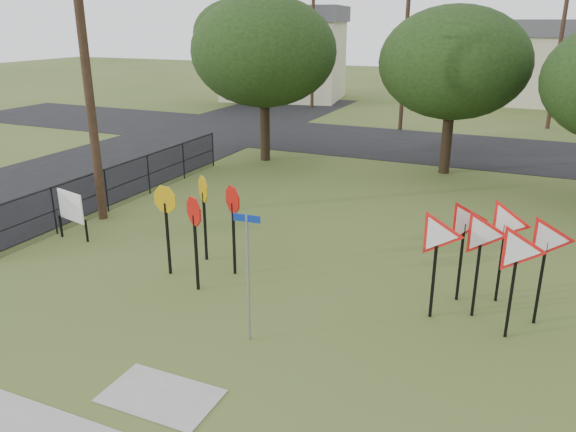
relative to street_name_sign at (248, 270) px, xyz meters
The scene contains 18 objects.
ground 1.67m from the street_name_sign, 166.28° to the left, with size 140.00×140.00×0.00m, color #3F531F.
street_left 16.22m from the street_name_sign, 141.10° to the left, with size 8.00×50.00×0.02m, color black.
street_far 20.21m from the street_name_sign, 91.60° to the left, with size 60.00×8.00×0.02m, color black.
curb_pad 2.81m from the street_name_sign, 103.93° to the right, with size 2.00×1.20×0.02m, color gray.
street_name_sign is the anchor object (origin of this frame).
stop_sign_cluster 3.47m from the street_name_sign, 138.02° to the left, with size 2.20×2.08×2.37m.
yield_sign_cluster 5.19m from the street_name_sign, 35.25° to the left, with size 3.18×1.79×2.49m.
info_board 7.88m from the street_name_sign, 159.04° to the left, with size 1.16×0.33×1.48m.
utility_pole_main 9.77m from the street_name_sign, 149.28° to the left, with size 3.55×0.33×10.00m.
far_pole_a 24.46m from the street_name_sign, 96.06° to the left, with size 1.40×0.24×9.00m.
far_pole_b 28.79m from the street_name_sign, 79.06° to the left, with size 1.40×0.24×8.50m.
far_pole_c 32.08m from the street_name_sign, 109.31° to the left, with size 1.40×0.24×9.00m.
fence_run 10.39m from the street_name_sign, 141.95° to the left, with size 0.05×11.55×1.50m.
house_left 37.17m from the street_name_sign, 113.10° to the left, with size 10.58×8.88×7.20m.
house_mid 40.31m from the street_name_sign, 85.10° to the left, with size 8.40×8.40×6.20m.
tree_near_left 15.93m from the street_name_sign, 114.90° to the left, with size 6.40×6.40×7.27m.
tree_near_mid 15.49m from the street_name_sign, 84.57° to the left, with size 6.00×6.00×6.80m.
tree_far_left 34.58m from the street_name_sign, 118.79° to the left, with size 6.80×6.80×7.73m.
Camera 1 is at (5.33, -8.96, 6.19)m, focal length 35.00 mm.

